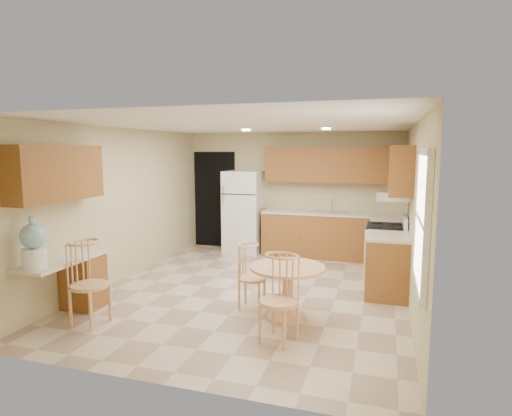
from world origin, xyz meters
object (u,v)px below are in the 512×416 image
(dining_table, at_px, (288,285))
(water_crock, at_px, (34,245))
(refrigerator, at_px, (244,212))
(stove, at_px, (386,252))
(chair_desk, at_px, (83,277))
(chair_table_b, at_px, (277,293))
(chair_table_a, at_px, (250,272))

(dining_table, relative_size, water_crock, 1.54)
(refrigerator, height_order, stove, refrigerator)
(chair_desk, bearing_deg, chair_table_b, 101.64)
(refrigerator, relative_size, dining_table, 1.82)
(chair_table_a, bearing_deg, water_crock, -58.86)
(refrigerator, relative_size, chair_table_b, 1.74)
(stove, xyz_separation_m, chair_table_b, (-1.12, -2.84, 0.13))
(water_crock, bearing_deg, stove, 40.06)
(stove, distance_m, chair_table_b, 3.06)
(chair_desk, distance_m, water_crock, 0.67)
(chair_table_a, relative_size, chair_table_b, 0.89)
(refrigerator, xyz_separation_m, chair_table_b, (1.75, -4.06, -0.26))
(chair_table_b, height_order, chair_desk, chair_desk)
(stove, xyz_separation_m, chair_table_a, (-1.72, -1.93, 0.06))
(chair_desk, bearing_deg, water_crock, -52.86)
(chair_desk, bearing_deg, dining_table, 119.09)
(stove, xyz_separation_m, dining_table, (-1.17, -2.10, -0.01))
(dining_table, height_order, chair_table_b, chair_table_b)
(refrigerator, height_order, water_crock, refrigerator)
(refrigerator, xyz_separation_m, water_crock, (-1.05, -4.52, 0.19))
(refrigerator, distance_m, water_crock, 4.64)
(chair_table_a, distance_m, chair_table_b, 1.09)
(stove, bearing_deg, water_crock, -139.94)
(stove, relative_size, dining_table, 1.16)
(chair_table_a, xyz_separation_m, water_crock, (-2.20, -1.37, 0.51))
(stove, height_order, chair_table_a, stove)
(dining_table, xyz_separation_m, chair_desk, (-2.30, -0.94, 0.17))
(refrigerator, relative_size, water_crock, 2.80)
(chair_table_b, bearing_deg, stove, -97.01)
(water_crock, bearing_deg, chair_table_b, 9.32)
(chair_table_a, height_order, chair_desk, chair_desk)
(chair_table_b, bearing_deg, refrigerator, -52.08)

